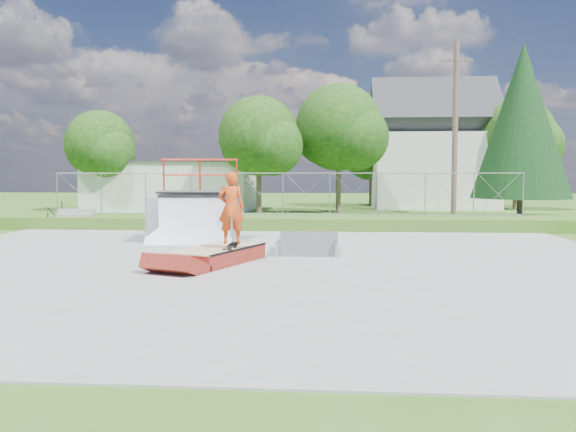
% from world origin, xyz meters
% --- Properties ---
extents(ground, '(120.00, 120.00, 0.00)m').
position_xyz_m(ground, '(0.00, 0.00, 0.00)').
color(ground, '#36631C').
rests_on(ground, ground).
extents(concrete_pad, '(20.00, 16.00, 0.04)m').
position_xyz_m(concrete_pad, '(0.00, 0.00, 0.02)').
color(concrete_pad, gray).
rests_on(concrete_pad, ground).
extents(grass_berm, '(24.00, 3.00, 0.50)m').
position_xyz_m(grass_berm, '(0.00, 9.50, 0.25)').
color(grass_berm, '#36631C').
rests_on(grass_berm, ground).
extents(grind_box, '(2.14, 2.93, 0.39)m').
position_xyz_m(grind_box, '(-0.72, 0.09, 0.20)').
color(grind_box, maroon).
rests_on(grind_box, concrete_pad).
extents(quarter_pipe, '(2.82, 2.41, 2.73)m').
position_xyz_m(quarter_pipe, '(-2.40, 4.54, 1.37)').
color(quarter_pipe, '#999CA1').
rests_on(quarter_pipe, concrete_pad).
extents(flat_bank_ramp, '(1.65, 1.75, 0.50)m').
position_xyz_m(flat_bank_ramp, '(1.42, 1.96, 0.25)').
color(flat_bank_ramp, '#999CA1').
rests_on(flat_bank_ramp, concrete_pad).
extents(skateboard, '(0.34, 0.82, 0.13)m').
position_xyz_m(skateboard, '(-0.36, -0.01, 0.44)').
color(skateboard, black).
rests_on(skateboard, grind_box).
extents(skater, '(0.70, 0.52, 1.74)m').
position_xyz_m(skater, '(-0.36, -0.01, 1.31)').
color(skater, '#CB4415').
rests_on(skater, grind_box).
extents(concrete_stairs, '(1.50, 1.60, 0.80)m').
position_xyz_m(concrete_stairs, '(-8.50, 8.70, 0.40)').
color(concrete_stairs, gray).
rests_on(concrete_stairs, ground).
extents(chain_link_fence, '(20.00, 0.06, 1.80)m').
position_xyz_m(chain_link_fence, '(0.00, 10.50, 1.40)').
color(chain_link_fence, gray).
rests_on(chain_link_fence, grass_berm).
extents(utility_building_flat, '(10.00, 6.00, 3.00)m').
position_xyz_m(utility_building_flat, '(-8.00, 22.00, 1.50)').
color(utility_building_flat, beige).
rests_on(utility_building_flat, ground).
extents(gable_house, '(8.40, 6.08, 8.94)m').
position_xyz_m(gable_house, '(9.00, 26.00, 3.84)').
color(gable_house, beige).
rests_on(gable_house, ground).
extents(utility_pole, '(0.24, 0.24, 8.00)m').
position_xyz_m(utility_pole, '(7.50, 12.00, 4.00)').
color(utility_pole, brown).
rests_on(utility_pole, ground).
extents(tree_left_near, '(4.76, 4.48, 6.65)m').
position_xyz_m(tree_left_near, '(-1.75, 17.83, 4.24)').
color(tree_left_near, brown).
rests_on(tree_left_near, ground).
extents(tree_center, '(5.44, 5.12, 7.60)m').
position_xyz_m(tree_center, '(2.78, 19.81, 4.85)').
color(tree_center, brown).
rests_on(tree_center, ground).
extents(tree_left_far, '(4.42, 4.16, 6.18)m').
position_xyz_m(tree_left_far, '(-11.77, 19.85, 3.94)').
color(tree_left_far, brown).
rests_on(tree_left_far, ground).
extents(tree_right_far, '(5.10, 4.80, 7.12)m').
position_xyz_m(tree_right_far, '(14.27, 23.82, 4.54)').
color(tree_right_far, brown).
rests_on(tree_right_far, ground).
extents(tree_back_mid, '(4.08, 3.84, 5.70)m').
position_xyz_m(tree_back_mid, '(5.21, 27.86, 3.63)').
color(tree_back_mid, brown).
rests_on(tree_back_mid, ground).
extents(conifer_tree, '(5.04, 5.04, 9.10)m').
position_xyz_m(conifer_tree, '(12.00, 17.00, 5.05)').
color(conifer_tree, brown).
rests_on(conifer_tree, ground).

